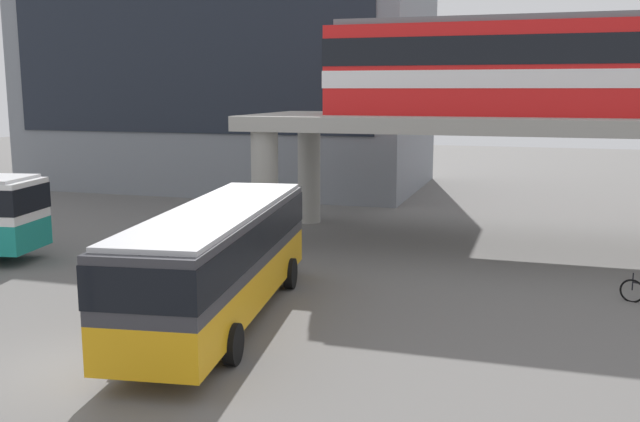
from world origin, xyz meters
TOP-DOWN VIEW (x-y plane):
  - ground_plane at (0.00, 10.00)m, footprint 120.00×120.00m
  - station_building at (-9.78, 31.16)m, footprint 25.31×13.85m
  - elevated_platform at (13.38, 16.08)m, footprint 29.95×7.41m
  - train at (11.79, 16.08)m, footprint 20.39×2.96m
  - bus_main at (1.90, 3.97)m, footprint 4.01×11.28m

SIDE VIEW (x-z plane):
  - ground_plane at x=0.00m, z-range 0.00..0.00m
  - bus_main at x=1.90m, z-range 0.38..3.60m
  - elevated_platform at x=13.38m, z-range 1.99..7.37m
  - station_building at x=-9.78m, z-range 0.00..14.40m
  - train at x=11.79m, z-range 5.43..9.27m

